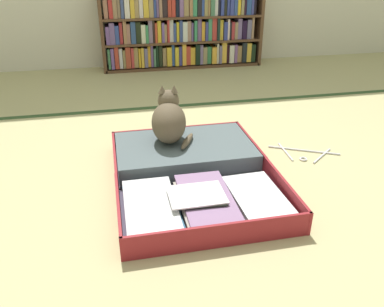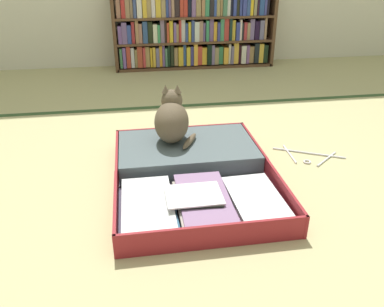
% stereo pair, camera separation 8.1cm
% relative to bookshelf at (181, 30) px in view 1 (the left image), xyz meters
% --- Properties ---
extents(ground_plane, '(10.00, 10.00, 0.00)m').
position_rel_bookshelf_xyz_m(ground_plane, '(-0.21, -2.26, -0.34)').
color(ground_plane, tan).
extents(tatami_border, '(4.80, 0.05, 0.00)m').
position_rel_bookshelf_xyz_m(tatami_border, '(-0.21, -1.08, -0.34)').
color(tatami_border, '#324F2A').
rests_on(tatami_border, ground_plane).
extents(bookshelf, '(1.49, 0.24, 0.70)m').
position_rel_bookshelf_xyz_m(bookshelf, '(0.00, 0.00, 0.00)').
color(bookshelf, brown).
rests_on(bookshelf, ground_plane).
extents(open_suitcase, '(0.72, 0.93, 0.10)m').
position_rel_bookshelf_xyz_m(open_suitcase, '(-0.35, -2.08, -0.30)').
color(open_suitcase, maroon).
rests_on(open_suitcase, ground_plane).
extents(black_cat, '(0.25, 0.29, 0.28)m').
position_rel_bookshelf_xyz_m(black_cat, '(-0.41, -1.85, -0.13)').
color(black_cat, brown).
rests_on(black_cat, open_suitcase).
extents(clothes_hanger, '(0.35, 0.26, 0.01)m').
position_rel_bookshelf_xyz_m(clothes_hanger, '(0.30, -1.96, -0.34)').
color(clothes_hanger, silver).
rests_on(clothes_hanger, ground_plane).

